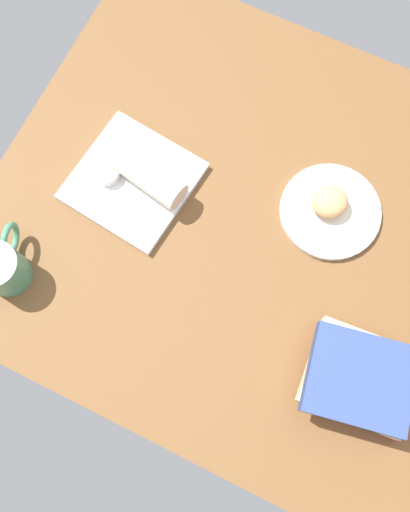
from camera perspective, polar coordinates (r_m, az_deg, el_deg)
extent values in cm
cube|color=brown|center=(107.60, 6.89, 2.55)|extent=(110.00, 90.00, 4.00)
cylinder|color=silver|center=(108.10, 13.05, 4.60)|extent=(19.64, 19.64, 1.40)
ellipsoid|color=tan|center=(105.58, 13.01, 5.59)|extent=(9.15, 8.90, 4.44)
cube|color=white|center=(108.47, -7.61, 7.83)|extent=(24.31, 24.31, 1.60)
cylinder|color=silver|center=(107.82, -10.31, 8.64)|extent=(5.09, 5.09, 2.31)
cylinder|color=#B85321|center=(107.05, -10.39, 8.82)|extent=(4.17, 4.17, 0.40)
cylinder|color=beige|center=(104.39, -5.76, 8.27)|extent=(14.78, 8.34, 5.72)
cube|color=#A53338|center=(102.21, 16.13, -13.04)|extent=(18.58, 13.98, 2.87)
cube|color=beige|center=(99.02, 15.98, -12.17)|extent=(19.04, 16.65, 3.30)
cube|color=#33477F|center=(95.65, 16.02, -12.38)|extent=(19.76, 18.02, 3.18)
cylinder|color=#4C8C6B|center=(104.80, -20.66, -1.32)|extent=(8.61, 8.61, 9.02)
torus|color=#4C8C6B|center=(105.87, -19.88, 1.68)|extent=(2.96, 6.69, 6.61)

